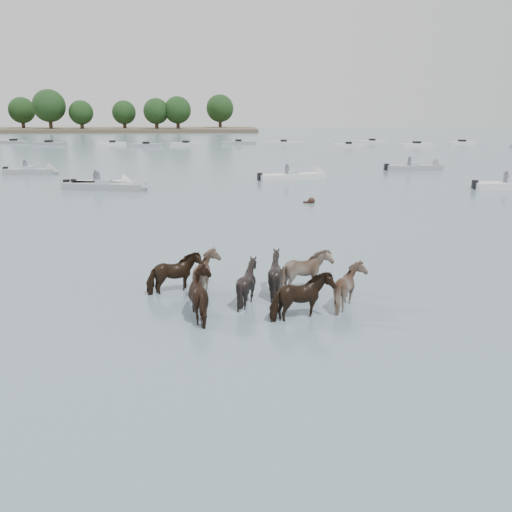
{
  "coord_description": "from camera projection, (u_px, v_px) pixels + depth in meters",
  "views": [
    {
      "loc": [
        1.04,
        -14.79,
        5.31
      ],
      "look_at": [
        1.91,
        1.02,
        1.1
      ],
      "focal_mm": 37.84,
      "sensor_mm": 36.0,
      "label": 1
    }
  ],
  "objects": [
    {
      "name": "ground",
      "position": [
        192.0,
        303.0,
        15.58
      ],
      "size": [
        400.0,
        400.0,
        0.0
      ],
      "primitive_type": "plane",
      "color": "#4D616E",
      "rests_on": "ground"
    },
    {
      "name": "motorboat_b",
      "position": [
        115.0,
        187.0,
        38.44
      ],
      "size": [
        6.53,
        3.05,
        1.92
      ],
      "rotation": [
        0.0,
        0.0,
        -0.24
      ],
      "color": "gray",
      "rests_on": "ground"
    },
    {
      "name": "motorboat_f",
      "position": [
        38.0,
        171.0,
        48.34
      ],
      "size": [
        5.05,
        1.92,
        1.92
      ],
      "rotation": [
        0.0,
        0.0,
        -0.07
      ],
      "color": "gray",
      "rests_on": "ground"
    },
    {
      "name": "motorboat_c",
      "position": [
        301.0,
        176.0,
        44.57
      ],
      "size": [
        6.27,
        3.26,
        1.92
      ],
      "rotation": [
        0.0,
        0.0,
        0.29
      ],
      "color": "silver",
      "rests_on": "ground"
    },
    {
      "name": "motorboat_a",
      "position": [
        112.0,
        184.0,
        39.53
      ],
      "size": [
        4.68,
        1.67,
        1.92
      ],
      "rotation": [
        0.0,
        0.0,
        0.02
      ],
      "color": "silver",
      "rests_on": "ground"
    },
    {
      "name": "swimming_pony",
      "position": [
        311.0,
        201.0,
        32.8
      ],
      "size": [
        0.72,
        0.44,
        0.44
      ],
      "color": "black",
      "rests_on": "ground"
    },
    {
      "name": "distant_flotilla",
      "position": [
        214.0,
        144.0,
        90.82
      ],
      "size": [
        104.63,
        21.99,
        0.93
      ],
      "color": "gray",
      "rests_on": "ground"
    },
    {
      "name": "pony_herd",
      "position": [
        257.0,
        284.0,
        15.52
      ],
      "size": [
        6.59,
        3.87,
        1.47
      ],
      "color": "black",
      "rests_on": "ground"
    },
    {
      "name": "motorboat_e",
      "position": [
        421.0,
        167.0,
        51.88
      ],
      "size": [
        6.14,
        2.28,
        1.92
      ],
      "rotation": [
        0.0,
        0.0,
        0.12
      ],
      "color": "gray",
      "rests_on": "ground"
    }
  ]
}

